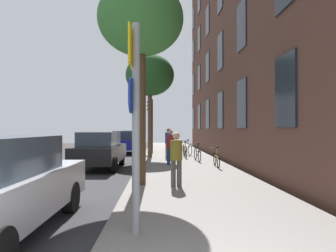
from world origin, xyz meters
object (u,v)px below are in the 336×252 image
(tree_near, at_px, (141,22))
(pedestrian_0, at_px, (176,156))
(sign_post, at_px, (134,111))
(traffic_light, at_px, (151,116))
(bicycle_1, at_px, (197,154))
(bicycle_0, at_px, (217,159))
(car_3, at_px, (132,138))
(bicycle_2, at_px, (185,151))
(car_2, at_px, (125,142))
(pedestrian_1, at_px, (170,145))
(car_1, at_px, (100,150))
(bicycle_3, at_px, (187,149))
(pedestrian_2, at_px, (168,141))
(tree_far, at_px, (150,76))

(tree_near, xyz_separation_m, pedestrian_0, (1.04, -0.37, -3.96))
(sign_post, bearing_deg, pedestrian_0, 76.59)
(traffic_light, distance_m, bicycle_1, 6.52)
(traffic_light, height_order, bicycle_0, traffic_light)
(pedestrian_0, height_order, car_3, pedestrian_0)
(traffic_light, xyz_separation_m, bicycle_2, (2.07, -3.83, -2.18))
(pedestrian_0, relative_size, car_2, 0.37)
(tree_near, relative_size, pedestrian_1, 3.75)
(car_1, bearing_deg, pedestrian_1, 6.79)
(sign_post, relative_size, bicycle_3, 1.97)
(pedestrian_2, bearing_deg, bicycle_1, -47.37)
(traffic_light, bearing_deg, tree_far, -89.39)
(traffic_light, relative_size, bicycle_3, 2.24)
(sign_post, xyz_separation_m, bicycle_2, (1.94, 12.19, -1.54))
(car_3, bearing_deg, traffic_light, -76.85)
(sign_post, relative_size, pedestrian_1, 2.05)
(tree_near, height_order, bicycle_0, tree_near)
(car_3, bearing_deg, bicycle_3, -67.99)
(bicycle_0, relative_size, pedestrian_0, 1.02)
(bicycle_0, bearing_deg, tree_far, 122.97)
(tree_far, height_order, bicycle_0, tree_far)
(sign_post, distance_m, pedestrian_0, 4.00)
(bicycle_0, relative_size, car_1, 0.39)
(tree_far, relative_size, car_2, 1.46)
(pedestrian_0, bearing_deg, tree_near, 160.17)
(traffic_light, relative_size, pedestrian_1, 2.33)
(traffic_light, relative_size, bicycle_0, 2.37)
(bicycle_2, height_order, car_3, car_3)
(sign_post, xyz_separation_m, traffic_light, (-0.12, 16.02, 0.64))
(tree_far, relative_size, car_3, 1.47)
(tree_near, distance_m, car_3, 21.52)
(pedestrian_0, height_order, car_1, pedestrian_0)
(tree_far, height_order, car_1, tree_far)
(pedestrian_0, bearing_deg, car_3, 98.37)
(traffic_light, xyz_separation_m, pedestrian_0, (1.02, -12.26, -1.68))
(traffic_light, bearing_deg, car_1, -105.26)
(tree_near, height_order, tree_far, tree_near)
(sign_post, xyz_separation_m, car_1, (-2.18, 8.48, -1.20))
(bicycle_1, distance_m, pedestrian_0, 6.86)
(bicycle_3, bearing_deg, bicycle_1, -87.36)
(tree_near, relative_size, pedestrian_2, 3.53)
(bicycle_1, bearing_deg, bicycle_3, 92.64)
(bicycle_2, bearing_deg, bicycle_1, -74.97)
(tree_near, height_order, car_2, tree_near)
(car_2, bearing_deg, traffic_light, -22.80)
(pedestrian_1, distance_m, pedestrian_2, 3.13)
(traffic_light, distance_m, car_1, 8.03)
(bicycle_3, height_order, car_1, car_1)
(tree_near, distance_m, bicycle_0, 6.63)
(tree_far, bearing_deg, car_1, -117.27)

